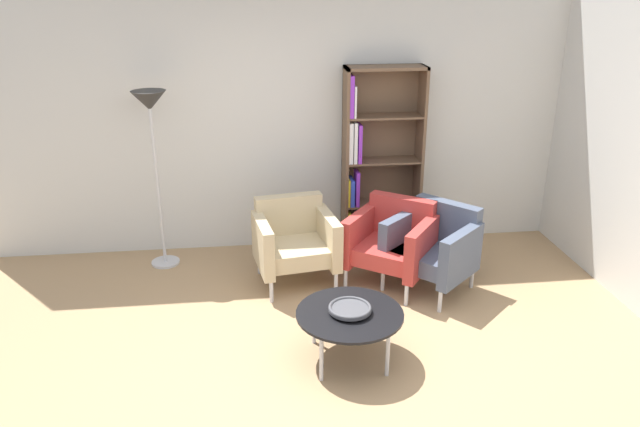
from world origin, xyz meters
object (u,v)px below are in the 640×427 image
Objects in this scene: bookshelf_tall at (374,163)px; coffee_table_low at (350,316)px; armchair_near_window at (392,241)px; armchair_corner_red at (294,240)px; decorative_bowl at (350,308)px; armchair_spare_guest at (433,246)px; floor_lamp_torchiere at (151,122)px.

bookshelf_tall reaches higher than coffee_table_low.
armchair_corner_red is (-0.90, 0.13, 0.00)m from armchair_near_window.
armchair_corner_red is at bearing 102.97° from decorative_bowl.
armchair_spare_guest is at bearing 47.76° from coffee_table_low.
armchair_corner_red is at bearing 102.97° from coffee_table_low.
armchair_spare_guest reaches higher than coffee_table_low.
armchair_near_window and armchair_spare_guest have the same top height.
bookshelf_tall is at bearing 74.02° from decorative_bowl.
armchair_corner_red is (-0.89, -0.71, -0.51)m from bookshelf_tall.
floor_lamp_torchiere is (-1.58, 1.83, 1.08)m from coffee_table_low.
decorative_bowl is 0.34× the size of armchair_near_window.
bookshelf_tall is 2.18m from coffee_table_low.
decorative_bowl is (-0.58, -2.03, -0.49)m from bookshelf_tall.
armchair_near_window is at bearing -16.41° from floor_lamp_torchiere.
armchair_corner_red is at bearing -152.09° from armchair_near_window.
coffee_table_low is at bearing -90.00° from decorative_bowl.
decorative_bowl is at bearing 90.00° from coffee_table_low.
armchair_spare_guest is at bearing -21.51° from armchair_corner_red.
armchair_spare_guest is (0.35, -0.15, 0.00)m from armchair_near_window.
armchair_spare_guest is (0.37, -0.99, -0.51)m from bookshelf_tall.
coffee_table_low is 0.46× the size of floor_lamp_torchiere.
armchair_spare_guest is at bearing -69.56° from bookshelf_tall.
bookshelf_tall is 2.01× the size of armchair_near_window.
floor_lamp_torchiere is (-1.27, 0.51, 1.03)m from armchair_corner_red.
floor_lamp_torchiere is at bearing 149.18° from armchair_corner_red.
armchair_corner_red is at bearing -145.17° from armchair_spare_guest.
armchair_spare_guest is at bearing -17.33° from floor_lamp_torchiere.
bookshelf_tall is at bearing 127.30° from armchair_near_window.
armchair_corner_red is 0.46× the size of floor_lamp_torchiere.
decorative_bowl is 1.36m from armchair_corner_red.
floor_lamp_torchiere is at bearing -160.25° from armchair_near_window.
floor_lamp_torchiere is (-2.16, -0.20, 0.53)m from bookshelf_tall.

